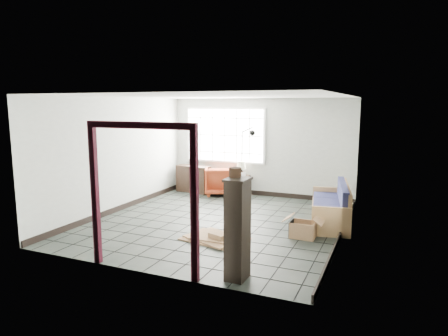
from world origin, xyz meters
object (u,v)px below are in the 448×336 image
at_px(side_table, 240,180).
at_px(tall_shelf, 237,228).
at_px(armchair, 221,179).
at_px(futon_sofa, 333,209).

bearing_deg(side_table, tall_shelf, -69.41).
distance_m(armchair, tall_shelf, 5.36).
xyz_separation_m(armchair, side_table, (0.55, 0.00, 0.03)).
relative_size(side_table, tall_shelf, 0.39).
xyz_separation_m(armchair, tall_shelf, (2.36, -4.80, 0.31)).
relative_size(futon_sofa, armchair, 2.36).
relative_size(armchair, tall_shelf, 0.58).
height_order(armchair, side_table, armchair).
xyz_separation_m(futon_sofa, armchair, (-3.21, 1.54, 0.12)).
bearing_deg(armchair, futon_sofa, 131.28).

